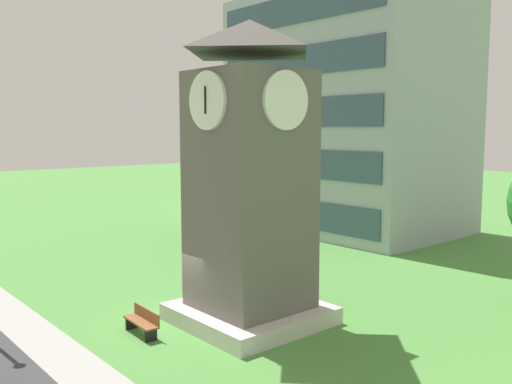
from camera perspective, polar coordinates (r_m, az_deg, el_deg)
The scene contains 5 objects.
ground_plane at distance 20.55m, azimuth -8.81°, elevation -13.34°, with size 160.00×160.00×0.00m, color #4C893D.
kerb_strip at distance 18.88m, azimuth -19.71°, elevation -15.47°, with size 120.00×1.60×0.01m, color #9E9E99.
office_building at distance 39.21m, azimuth 9.38°, elevation 7.96°, with size 14.94×10.31×16.00m.
clock_tower at distance 19.46m, azimuth -0.64°, elevation 0.12°, with size 4.74×4.74×10.68m.
park_bench at distance 19.58m, azimuth -11.67°, elevation -12.98°, with size 1.82×0.57×0.88m.
Camera 1 is at (16.47, -10.12, 6.95)m, focal length 38.62 mm.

